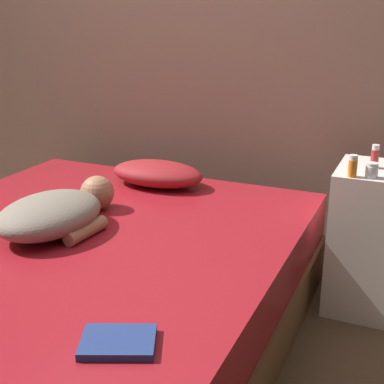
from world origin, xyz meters
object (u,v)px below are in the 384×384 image
object	(u,v)px
person_lying	(57,212)
bottle_clear	(372,170)
pillow	(157,173)
bottle_orange	(353,166)
bottle_red	(375,157)
book	(118,342)

from	to	relation	value
person_lying	bottle_clear	xyz separation A→B (m)	(1.23, 0.57, 0.18)
pillow	bottle_orange	distance (m)	1.07
person_lying	bottle_orange	world-z (taller)	bottle_orange
person_lying	bottle_red	size ratio (longest dim) A/B	6.26
bottle_clear	book	distance (m)	1.34
bottle_orange	book	world-z (taller)	bottle_orange
pillow	book	world-z (taller)	pillow
pillow	bottle_red	xyz separation A→B (m)	(1.11, 0.00, 0.21)
person_lying	bottle_clear	world-z (taller)	bottle_clear
bottle_clear	bottle_orange	xyz separation A→B (m)	(-0.08, -0.02, 0.02)
bottle_red	book	size ratio (longest dim) A/B	0.42
bottle_red	person_lying	bearing A→B (deg)	-149.27
bottle_orange	book	bearing A→B (deg)	-111.28
bottle_red	bottle_clear	size ratio (longest dim) A/B	1.64
pillow	bottle_orange	bearing A→B (deg)	-9.91
bottle_red	bottle_orange	bearing A→B (deg)	-111.37
bottle_red	bottle_orange	size ratio (longest dim) A/B	1.12
bottle_red	pillow	bearing A→B (deg)	-180.00
bottle_red	bottle_orange	xyz separation A→B (m)	(-0.07, -0.18, -0.01)
person_lying	book	world-z (taller)	person_lying
pillow	bottle_orange	world-z (taller)	bottle_orange
bottle_clear	bottle_orange	size ratio (longest dim) A/B	0.68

